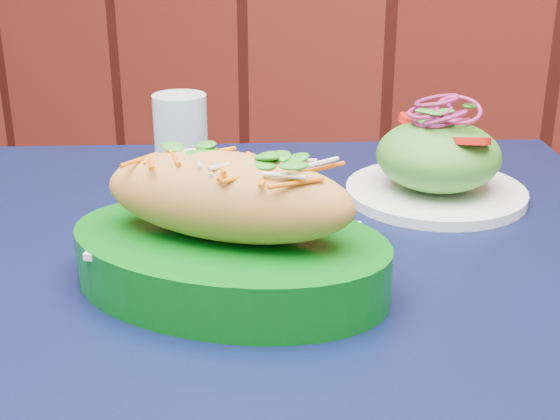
% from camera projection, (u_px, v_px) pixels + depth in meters
% --- Properties ---
extents(cafe_table, '(1.04, 1.04, 0.75)m').
position_uv_depth(cafe_table, '(278.00, 343.00, 0.78)').
color(cafe_table, black).
rests_on(cafe_table, ground).
extents(banh_mi_basket, '(0.29, 0.19, 0.13)m').
position_uv_depth(banh_mi_basket, '(229.00, 236.00, 0.68)').
color(banh_mi_basket, '#065F11').
rests_on(banh_mi_basket, cafe_table).
extents(salad_plate, '(0.21, 0.21, 0.12)m').
position_uv_depth(salad_plate, '(438.00, 162.00, 0.90)').
color(salad_plate, white).
rests_on(salad_plate, cafe_table).
extents(water_glass, '(0.07, 0.07, 0.11)m').
position_uv_depth(water_glass, '(181.00, 137.00, 0.96)').
color(water_glass, silver).
rests_on(water_glass, cafe_table).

